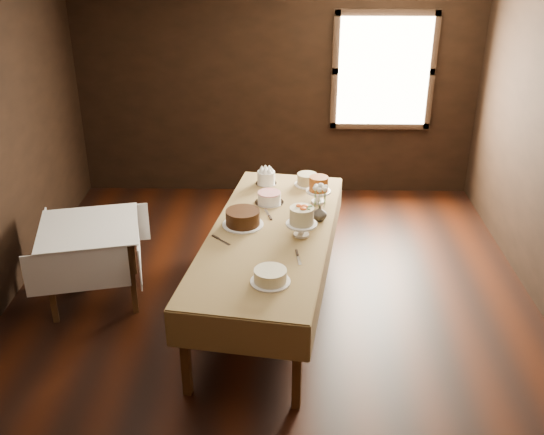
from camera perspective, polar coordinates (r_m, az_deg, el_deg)
The scene contains 18 objects.
floor at distance 5.84m, azimuth -0.04°, elevation -9.27°, with size 5.00×6.00×0.01m, color black.
wall_back at distance 8.01m, azimuth 0.44°, elevation 11.76°, with size 5.00×0.02×2.80m, color black.
window at distance 8.00m, azimuth 10.03°, elevation 12.82°, with size 1.10×0.05×1.30m, color #FFEABF.
display_table at distance 5.60m, azimuth -0.14°, elevation -1.79°, with size 1.44×2.79×0.83m.
side_table at distance 6.09m, azimuth -16.13°, elevation -1.52°, with size 1.08×1.08×0.75m.
cake_meringue at distance 6.50m, azimuth -0.53°, elevation 3.57°, with size 0.22×0.22×0.14m.
cake_speckled at distance 6.50m, azimuth 3.17°, elevation 3.41°, with size 0.28×0.28×0.12m.
cake_lattice at distance 6.08m, azimuth -0.25°, elevation 1.72°, with size 0.28×0.28×0.11m.
cake_caramel at distance 6.09m, azimuth 4.20°, elevation 2.39°, with size 0.25×0.25×0.28m.
cake_chocolate at distance 5.65m, azimuth -2.65°, elevation -0.06°, with size 0.37×0.37×0.14m.
cake_flowers at distance 5.45m, azimuth 2.68°, elevation -0.51°, with size 0.28×0.28×0.28m.
cake_cream at distance 4.80m, azimuth -0.15°, elevation -5.34°, with size 0.35×0.35×0.11m.
cake_server_b at distance 5.12m, azimuth 2.44°, elevation -3.86°, with size 0.24×0.03×0.01m, color silver.
cake_server_c at distance 5.90m, azimuth -0.45°, elevation 0.47°, with size 0.24×0.03×0.01m, color silver.
cake_server_d at distance 5.81m, azimuth 2.94°, elevation 0.01°, with size 0.24×0.03×0.01m, color silver.
cake_server_e at distance 5.40m, azimuth -4.32°, elevation -2.23°, with size 0.24×0.03×0.01m, color silver.
flower_vase at distance 5.75m, azimuth 4.30°, elevation 0.40°, with size 0.14×0.14×0.14m, color #2D2823.
flower_bouquet at distance 5.67m, azimuth 4.37°, elevation 2.13°, with size 0.14×0.14×0.20m, color white, non-canonical shape.
Camera 1 is at (0.11, -4.77, 3.38)m, focal length 41.76 mm.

